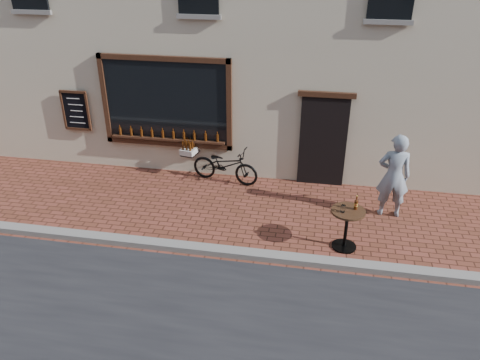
# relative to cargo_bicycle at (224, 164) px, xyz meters

# --- Properties ---
(ground) EXTENTS (90.00, 90.00, 0.00)m
(ground) POSITION_rel_cargo_bicycle_xyz_m (0.43, -3.15, -0.45)
(ground) COLOR #5D2D1E
(ground) RESTS_ON ground
(kerb) EXTENTS (90.00, 0.25, 0.12)m
(kerb) POSITION_rel_cargo_bicycle_xyz_m (0.43, -2.95, -0.39)
(kerb) COLOR slate
(kerb) RESTS_ON ground
(cargo_bicycle) EXTENTS (2.02, 0.90, 0.95)m
(cargo_bicycle) POSITION_rel_cargo_bicycle_xyz_m (0.00, 0.00, 0.00)
(cargo_bicycle) COLOR black
(cargo_bicycle) RESTS_ON ground
(bistro_table) EXTENTS (0.65, 0.65, 1.12)m
(bistro_table) POSITION_rel_cargo_bicycle_xyz_m (2.89, -2.30, 0.14)
(bistro_table) COLOR black
(bistro_table) RESTS_ON ground
(pedestrian) EXTENTS (0.69, 0.46, 1.88)m
(pedestrian) POSITION_rel_cargo_bicycle_xyz_m (3.85, -0.89, 0.48)
(pedestrian) COLOR gray
(pedestrian) RESTS_ON ground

